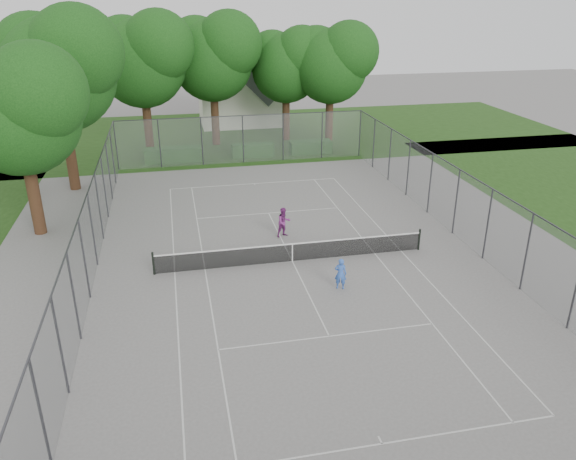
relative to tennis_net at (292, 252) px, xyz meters
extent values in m
plane|color=slate|center=(0.00, 0.00, -0.51)|extent=(120.00, 120.00, 0.00)
cube|color=#1D3E11|center=(0.00, 26.00, -0.51)|extent=(60.00, 20.00, 0.00)
cube|color=beige|center=(0.00, -11.88, -0.50)|extent=(10.97, 0.06, 0.01)
cube|color=beige|center=(0.00, 11.88, -0.50)|extent=(10.97, 0.06, 0.01)
cube|color=beige|center=(-5.49, 0.00, -0.50)|extent=(0.06, 23.77, 0.01)
cube|color=beige|center=(5.49, 0.00, -0.50)|extent=(0.06, 23.77, 0.01)
cube|color=beige|center=(-4.12, 0.00, -0.50)|extent=(0.06, 23.77, 0.01)
cube|color=beige|center=(4.12, 0.00, -0.50)|extent=(0.06, 23.77, 0.01)
cube|color=beige|center=(0.00, -6.40, -0.50)|extent=(8.23, 0.06, 0.01)
cube|color=beige|center=(0.00, 6.40, -0.50)|extent=(8.23, 0.06, 0.01)
cube|color=beige|center=(0.00, 0.00, -0.50)|extent=(0.06, 12.80, 0.01)
cube|color=beige|center=(0.00, -11.73, -0.50)|extent=(0.06, 0.30, 0.01)
cube|color=beige|center=(0.00, 11.73, -0.50)|extent=(0.06, 0.30, 0.01)
cylinder|color=black|center=(-6.39, 0.00, 0.04)|extent=(0.10, 0.10, 1.10)
cylinder|color=black|center=(6.39, 0.00, 0.04)|extent=(0.10, 0.10, 1.10)
cube|color=black|center=(0.00, 0.00, -0.06)|extent=(12.67, 0.01, 0.86)
cube|color=white|center=(0.00, 0.00, 0.40)|extent=(12.77, 0.03, 0.06)
cube|color=white|center=(0.00, 0.00, -0.07)|extent=(0.05, 0.02, 0.88)
cylinder|color=#38383D|center=(-9.00, 17.00, 1.24)|extent=(0.08, 0.08, 3.50)
cylinder|color=#38383D|center=(9.00, 17.00, 1.24)|extent=(0.08, 0.08, 3.50)
cube|color=slate|center=(0.00, 17.00, 1.24)|extent=(18.00, 0.02, 3.50)
cube|color=slate|center=(-9.00, 0.00, 1.24)|extent=(0.02, 34.00, 3.50)
cube|color=slate|center=(9.00, 0.00, 1.24)|extent=(0.02, 34.00, 3.50)
cube|color=#38383D|center=(0.00, 17.00, 2.99)|extent=(18.00, 0.05, 0.05)
cube|color=#38383D|center=(-9.00, 0.00, 2.99)|extent=(0.05, 34.00, 0.05)
cube|color=#38383D|center=(9.00, 0.00, 2.99)|extent=(0.05, 34.00, 0.05)
cylinder|color=#372014|center=(-6.83, 21.01, 1.77)|extent=(0.64, 0.64, 4.57)
sphere|color=#113C10|center=(-6.83, 21.01, 6.33)|extent=(6.50, 6.50, 6.50)
sphere|color=#113C10|center=(-5.53, 20.04, 7.63)|extent=(5.20, 5.20, 5.20)
sphere|color=#113C10|center=(-7.97, 21.83, 7.31)|extent=(4.87, 4.87, 4.87)
cylinder|color=#372014|center=(-1.49, 22.92, 1.74)|extent=(0.64, 0.64, 4.50)
sphere|color=#113C10|center=(-1.49, 22.92, 6.23)|extent=(6.40, 6.40, 6.40)
sphere|color=#113C10|center=(-0.21, 21.95, 7.51)|extent=(5.12, 5.12, 5.12)
sphere|color=#113C10|center=(-2.61, 23.72, 7.19)|extent=(4.80, 4.80, 4.80)
cylinder|color=#372014|center=(4.53, 23.27, 1.48)|extent=(0.62, 0.62, 3.98)
sphere|color=#113C10|center=(4.53, 23.27, 5.46)|extent=(5.67, 5.67, 5.67)
sphere|color=#113C10|center=(5.66, 22.42, 6.59)|extent=(4.53, 4.53, 4.53)
sphere|color=#113C10|center=(3.54, 23.98, 6.31)|extent=(4.25, 4.25, 4.25)
cylinder|color=#372014|center=(7.81, 21.41, 1.57)|extent=(0.63, 0.63, 4.16)
sphere|color=#113C10|center=(7.81, 21.41, 5.73)|extent=(5.92, 5.92, 5.92)
sphere|color=#113C10|center=(8.99, 20.52, 6.91)|extent=(4.74, 4.74, 4.74)
sphere|color=#113C10|center=(6.77, 22.15, 6.61)|extent=(4.44, 4.44, 4.44)
cylinder|color=#372014|center=(-11.47, 13.27, 1.89)|extent=(0.65, 0.65, 4.80)
sphere|color=#113C10|center=(-11.47, 13.27, 6.68)|extent=(6.82, 6.82, 6.82)
sphere|color=#113C10|center=(-10.11, 12.24, 8.04)|extent=(5.46, 5.46, 5.46)
sphere|color=#113C10|center=(-12.66, 14.12, 7.70)|extent=(5.12, 5.12, 5.12)
cylinder|color=#372014|center=(-12.30, 6.09, 1.57)|extent=(0.63, 0.63, 4.17)
sphere|color=#113C10|center=(-12.30, 6.09, 5.73)|extent=(5.93, 5.93, 5.93)
sphere|color=#113C10|center=(-11.12, 5.21, 6.92)|extent=(4.74, 4.74, 4.74)
cube|color=#1E4C18|center=(-5.13, 18.37, 0.01)|extent=(4.16, 1.25, 1.04)
cube|color=#1E4C18|center=(0.92, 18.45, -0.01)|extent=(3.20, 0.92, 1.01)
cube|color=#1E4C18|center=(5.52, 18.56, -0.02)|extent=(3.25, 1.19, 0.98)
cube|color=silver|center=(1.80, 30.64, 2.48)|extent=(7.99, 5.99, 5.99)
cube|color=#49494E|center=(1.80, 30.64, 5.48)|extent=(7.91, 6.19, 7.91)
imported|color=blue|center=(1.46, -2.96, 0.19)|extent=(0.60, 0.50, 1.41)
imported|color=#832B7B|center=(0.20, 2.99, 0.28)|extent=(0.92, 0.81, 1.57)
camera|label=1|loc=(-5.13, -23.28, 11.30)|focal=35.00mm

